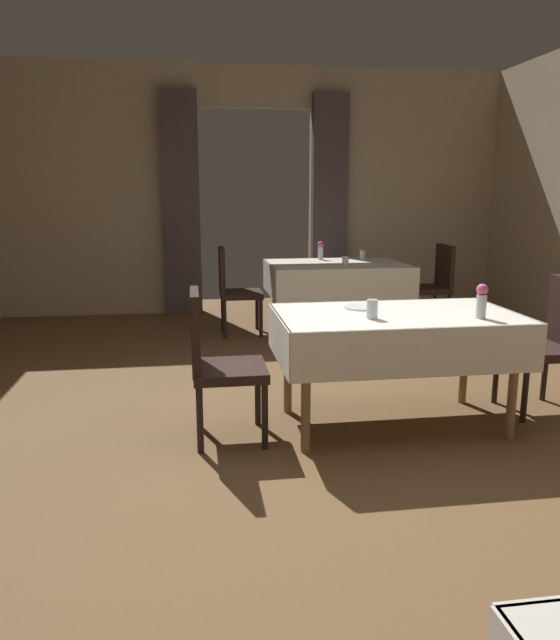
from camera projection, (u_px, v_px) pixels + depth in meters
ground at (329, 440)px, 3.63m from camera, size 10.08×10.08×0.00m
wall_back at (256, 190)px, 7.35m from camera, size 6.40×0.27×3.00m
dining_table_mid at (396, 328)px, 3.74m from camera, size 1.52×0.89×0.75m
dining_table_far at (337, 272)px, 6.37m from camera, size 1.48×1.05×0.75m
chair_mid_left at (216, 358)px, 3.54m from camera, size 0.44×0.44×0.93m
chair_mid_right at (551, 339)px, 4.02m from camera, size 0.44×0.44×0.93m
chair_far_right at (434, 282)px, 6.58m from camera, size 0.45×0.44×0.93m
chair_far_left at (233, 287)px, 6.24m from camera, size 0.44×0.44×0.93m
flower_vase_mid at (482, 300)px, 3.53m from camera, size 0.07×0.07×0.21m
plate_mid_b at (361, 307)px, 3.87m from camera, size 0.22×0.22×0.01m
glass_mid_c at (372, 309)px, 3.53m from camera, size 0.07×0.07×0.12m
flower_vase_far at (320, 250)px, 6.66m from camera, size 0.07×0.07×0.21m
glass_far_b at (345, 261)px, 6.14m from camera, size 0.07×0.07×0.10m
glass_far_c at (363, 255)px, 6.70m from camera, size 0.07×0.07×0.10m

